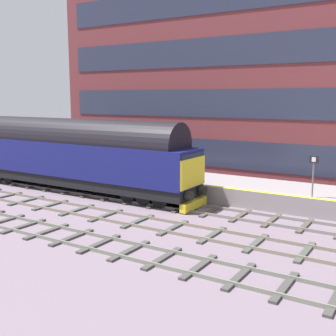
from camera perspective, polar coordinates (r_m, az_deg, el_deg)
name	(u,v)px	position (r m, az deg, el deg)	size (l,w,h in m)	color
ground_plane	(160,204)	(24.31, -1.09, -4.85)	(140.00, 140.00, 0.00)	slate
track_main	(160,203)	(24.29, -1.09, -4.72)	(2.50, 60.00, 0.15)	slate
track_adjacent_west	(121,218)	(21.50, -6.25, -6.66)	(2.50, 60.00, 0.15)	gray
track_adjacent_far_west	(72,237)	(19.03, -12.72, -9.00)	(2.50, 60.00, 0.15)	slate
station_platform	(190,185)	(27.21, 3.02, -2.23)	(4.00, 44.00, 1.01)	gray
station_building	(231,57)	(33.19, 8.43, 14.50)	(4.82, 28.49, 17.96)	brown
diesel_locomotive	(69,153)	(28.14, -13.05, 2.02)	(2.74, 18.48, 4.68)	black
platform_number_sign	(313,170)	(22.47, 18.86, -0.28)	(0.10, 0.44, 2.12)	slate
waiting_passenger	(142,156)	(29.51, -3.47, 1.62)	(0.36, 0.51, 1.64)	#242A31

